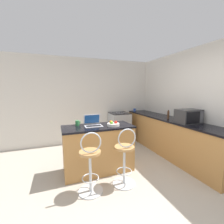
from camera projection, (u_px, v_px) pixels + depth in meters
ground_plane at (132, 194)px, 2.38m from camera, size 20.00×20.00×0.00m
wall_back at (92, 101)px, 4.73m from camera, size 12.00×0.06×2.60m
wall_right at (224, 108)px, 2.87m from camera, size 0.06×12.00×2.60m
breakfast_bar at (98, 148)px, 3.04m from camera, size 1.39×0.63×0.93m
counter_right at (168, 136)px, 3.89m from camera, size 0.63×3.23×0.93m
bar_stool_near at (90, 164)px, 2.35m from camera, size 0.40×0.40×1.02m
bar_stool_far at (125, 158)px, 2.56m from camera, size 0.40×0.40×1.02m
laptop at (93, 123)px, 2.99m from camera, size 0.34×0.28×0.22m
microwave at (189, 116)px, 3.21m from camera, size 0.50×0.34×0.30m
stove_range at (119, 127)px, 4.79m from camera, size 0.58×0.61×0.94m
pepper_mill at (168, 115)px, 3.72m from camera, size 0.05×0.05×0.22m
mug_green at (78, 123)px, 2.99m from camera, size 0.10×0.08×0.10m
mug_blue at (135, 110)px, 5.09m from camera, size 0.10×0.08×0.09m
fruit_bowl at (113, 124)px, 2.96m from camera, size 0.25×0.25×0.11m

